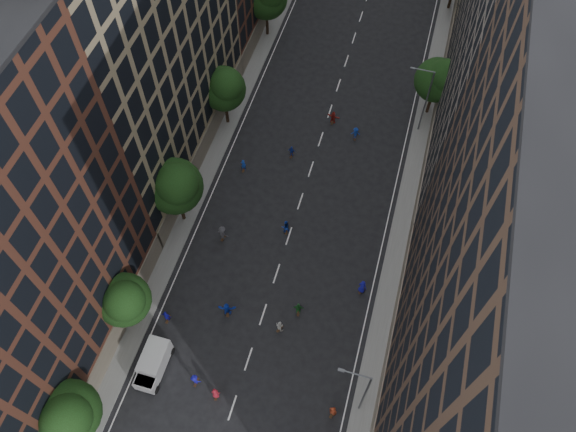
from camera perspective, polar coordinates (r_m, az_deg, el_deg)
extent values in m
plane|color=black|center=(65.36, 3.23, 7.49)|extent=(240.00, 240.00, 0.00)
cube|color=slate|center=(72.60, -4.74, 13.91)|extent=(4.00, 105.00, 0.15)
cube|color=slate|center=(69.93, 14.50, 9.77)|extent=(4.00, 105.00, 0.15)
cube|color=#988663|center=(55.94, -17.56, 18.67)|extent=(14.00, 26.00, 34.00)
cube|color=#453125|center=(37.68, 23.96, -10.20)|extent=(14.00, 30.00, 36.00)
cube|color=#665D54|center=(57.36, 24.73, 16.34)|extent=(14.00, 28.00, 33.00)
cylinder|color=black|center=(52.16, -20.18, -19.18)|extent=(0.36, 0.36, 3.96)
sphere|color=black|center=(48.84, -21.48, -18.16)|extent=(5.20, 5.20, 5.20)
sphere|color=black|center=(47.35, -21.59, -18.60)|extent=(3.90, 3.90, 3.90)
cylinder|color=black|center=(54.17, -15.48, -9.63)|extent=(0.36, 0.36, 3.70)
sphere|color=black|center=(51.19, -16.34, -8.17)|extent=(4.80, 4.80, 4.80)
sphere|color=black|center=(49.77, -16.28, -8.28)|extent=(3.60, 3.60, 3.60)
cylinder|color=black|center=(58.43, -10.81, 0.83)|extent=(0.36, 0.36, 4.22)
sphere|color=black|center=(55.31, -11.44, 2.99)|extent=(5.60, 5.60, 5.60)
sphere|color=black|center=(53.67, -11.23, 3.22)|extent=(4.20, 4.20, 4.20)
cylinder|color=black|center=(66.21, -6.27, 10.57)|extent=(0.36, 0.36, 3.87)
sphere|color=black|center=(63.69, -6.57, 12.72)|extent=(5.00, 5.00, 5.00)
sphere|color=black|center=(62.30, -6.29, 13.11)|extent=(3.75, 3.75, 3.75)
cylinder|color=black|center=(77.10, -2.14, 19.09)|extent=(0.36, 0.36, 4.05)
cylinder|color=black|center=(68.97, 14.22, 11.22)|extent=(0.36, 0.36, 3.74)
sphere|color=black|center=(66.63, 14.85, 13.21)|extent=(5.00, 5.00, 5.00)
sphere|color=black|center=(65.45, 15.58, 13.56)|extent=(3.75, 3.75, 3.75)
cylinder|color=#595B60|center=(47.64, 7.80, -17.53)|extent=(0.18, 0.18, 9.00)
cylinder|color=#595B60|center=(43.28, 6.90, -15.65)|extent=(2.40, 0.12, 0.12)
cube|color=#595B60|center=(43.31, 5.43, -15.32)|extent=(0.50, 0.22, 0.15)
cylinder|color=#595B60|center=(64.96, 13.82, 11.11)|extent=(0.18, 0.18, 9.00)
cylinder|color=#595B60|center=(61.83, 13.57, 14.22)|extent=(2.40, 0.12, 0.12)
cube|color=#595B60|center=(61.85, 12.54, 14.44)|extent=(0.50, 0.22, 0.15)
cube|color=#B6B5B8|center=(52.72, -13.38, -13.90)|extent=(1.97, 3.36, 2.05)
cube|color=#B6B5B8|center=(52.64, -14.18, -16.02)|extent=(1.87, 1.50, 1.30)
cube|color=black|center=(52.08, -14.32, -15.83)|extent=(1.68, 1.22, 0.09)
cylinder|color=black|center=(53.46, -15.09, -16.16)|extent=(0.24, 0.71, 0.71)
cylinder|color=black|center=(52.91, -13.21, -16.81)|extent=(0.24, 0.71, 0.71)
cylinder|color=black|center=(54.23, -13.54, -12.69)|extent=(0.24, 0.71, 0.71)
cylinder|color=black|center=(53.69, -11.70, -13.29)|extent=(0.24, 0.71, 0.71)
imported|color=#1714A3|center=(52.07, -9.41, -16.11)|extent=(1.01, 0.61, 1.54)
imported|color=#1613A1|center=(54.50, -12.23, -9.93)|extent=(0.97, 0.43, 1.64)
imported|color=#A41B2A|center=(51.48, -7.39, -17.43)|extent=(0.86, 0.65, 1.60)
imported|color=#A7371B|center=(50.72, 4.60, -19.16)|extent=(0.78, 0.61, 1.91)
imported|color=silver|center=(53.02, -0.85, -11.10)|extent=(0.92, 0.83, 1.54)
imported|color=#39393D|center=(57.50, -6.65, -1.77)|extent=(1.40, 1.02, 1.94)
imported|color=#1D6325|center=(53.53, 1.08, -9.39)|extent=(1.10, 0.58, 1.78)
imported|color=#1737BD|center=(53.77, -6.21, -9.41)|extent=(1.79, 0.93, 1.84)
imported|color=#121192|center=(54.90, 7.56, -7.14)|extent=(1.01, 0.83, 1.78)
imported|color=#153CB1|center=(62.35, -4.55, 5.17)|extent=(0.62, 0.42, 1.66)
imported|color=#123099|center=(57.60, -0.24, -1.10)|extent=(1.07, 0.97, 1.79)
imported|color=#123299|center=(65.52, 6.87, 8.33)|extent=(1.13, 0.76, 1.61)
imported|color=#132CA0|center=(63.44, 0.38, 6.56)|extent=(0.89, 0.39, 1.50)
imported|color=maroon|center=(66.82, 4.61, 9.93)|extent=(1.59, 0.71, 1.65)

